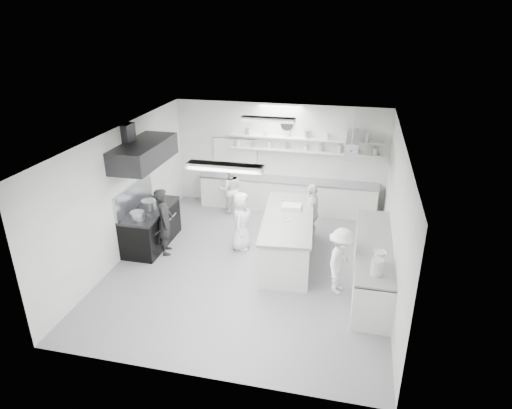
% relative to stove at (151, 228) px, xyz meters
% --- Properties ---
extents(floor, '(6.00, 7.00, 0.02)m').
position_rel_stove_xyz_m(floor, '(2.60, -0.40, -0.46)').
color(floor, gray).
rests_on(floor, ground).
extents(ceiling, '(6.00, 7.00, 0.02)m').
position_rel_stove_xyz_m(ceiling, '(2.60, -0.40, 2.56)').
color(ceiling, white).
rests_on(ceiling, wall_back).
extents(wall_back, '(6.00, 0.04, 3.00)m').
position_rel_stove_xyz_m(wall_back, '(2.60, 3.10, 1.05)').
color(wall_back, silver).
rests_on(wall_back, floor).
extents(wall_front, '(6.00, 0.04, 3.00)m').
position_rel_stove_xyz_m(wall_front, '(2.60, -3.90, 1.05)').
color(wall_front, silver).
rests_on(wall_front, floor).
extents(wall_left, '(0.04, 7.00, 3.00)m').
position_rel_stove_xyz_m(wall_left, '(-0.40, -0.40, 1.05)').
color(wall_left, silver).
rests_on(wall_left, floor).
extents(wall_right, '(0.04, 7.00, 3.00)m').
position_rel_stove_xyz_m(wall_right, '(5.60, -0.40, 1.05)').
color(wall_right, silver).
rests_on(wall_right, floor).
extents(stove, '(0.80, 1.80, 0.90)m').
position_rel_stove_xyz_m(stove, '(0.00, 0.00, 0.00)').
color(stove, black).
rests_on(stove, floor).
extents(exhaust_hood, '(0.85, 2.00, 0.50)m').
position_rel_stove_xyz_m(exhaust_hood, '(0.00, -0.00, 1.90)').
color(exhaust_hood, '#252528').
rests_on(exhaust_hood, wall_left).
extents(back_counter, '(5.00, 0.60, 0.92)m').
position_rel_stove_xyz_m(back_counter, '(2.90, 2.80, 0.01)').
color(back_counter, silver).
rests_on(back_counter, floor).
extents(shelf_lower, '(4.20, 0.26, 0.04)m').
position_rel_stove_xyz_m(shelf_lower, '(3.30, 2.97, 1.30)').
color(shelf_lower, silver).
rests_on(shelf_lower, wall_back).
extents(shelf_upper, '(4.20, 0.26, 0.04)m').
position_rel_stove_xyz_m(shelf_upper, '(3.30, 2.97, 1.65)').
color(shelf_upper, silver).
rests_on(shelf_upper, wall_back).
extents(pass_through_window, '(1.30, 0.04, 1.00)m').
position_rel_stove_xyz_m(pass_through_window, '(1.30, 3.08, 1.00)').
color(pass_through_window, black).
rests_on(pass_through_window, wall_back).
extents(wall_clock, '(0.32, 0.05, 0.32)m').
position_rel_stove_xyz_m(wall_clock, '(2.80, 3.06, 2.00)').
color(wall_clock, white).
rests_on(wall_clock, wall_back).
extents(right_counter, '(0.74, 3.30, 0.94)m').
position_rel_stove_xyz_m(right_counter, '(5.25, -0.60, 0.02)').
color(right_counter, silver).
rests_on(right_counter, floor).
extents(pot_rack, '(0.30, 1.60, 0.40)m').
position_rel_stove_xyz_m(pot_rack, '(4.60, 2.00, 1.85)').
color(pot_rack, '#AAADB6').
rests_on(pot_rack, ceiling).
extents(light_fixture_front, '(1.30, 0.25, 0.10)m').
position_rel_stove_xyz_m(light_fixture_front, '(2.60, -2.20, 2.49)').
color(light_fixture_front, silver).
rests_on(light_fixture_front, ceiling).
extents(light_fixture_rear, '(1.30, 0.25, 0.10)m').
position_rel_stove_xyz_m(light_fixture_rear, '(2.60, 1.40, 2.49)').
color(light_fixture_rear, silver).
rests_on(light_fixture_rear, ceiling).
extents(prep_island, '(1.28, 2.84, 1.01)m').
position_rel_stove_xyz_m(prep_island, '(3.35, 0.09, 0.06)').
color(prep_island, silver).
rests_on(prep_island, floor).
extents(stove_pot, '(0.36, 0.36, 0.26)m').
position_rel_stove_xyz_m(stove_pot, '(0.00, 0.00, 0.59)').
color(stove_pot, '#AAADB6').
rests_on(stove_pot, stove).
extents(cook_stove, '(0.57, 0.69, 1.62)m').
position_rel_stove_xyz_m(cook_stove, '(0.50, -0.29, 0.36)').
color(cook_stove, black).
rests_on(cook_stove, floor).
extents(cook_back, '(0.84, 0.75, 1.42)m').
position_rel_stove_xyz_m(cook_back, '(1.36, 2.29, 0.26)').
color(cook_back, white).
rests_on(cook_back, floor).
extents(cook_island_left, '(0.46, 0.71, 1.45)m').
position_rel_stove_xyz_m(cook_island_left, '(2.19, 0.32, 0.27)').
color(cook_island_left, white).
rests_on(cook_island_left, floor).
extents(cook_island_right, '(0.50, 0.93, 1.52)m').
position_rel_stove_xyz_m(cook_island_right, '(3.78, 1.08, 0.31)').
color(cook_island_right, white).
rests_on(cook_island_right, floor).
extents(cook_right, '(0.74, 1.02, 1.42)m').
position_rel_stove_xyz_m(cook_right, '(4.60, -1.02, 0.26)').
color(cook_right, white).
rests_on(cook_right, floor).
extents(bowl_island_a, '(0.28, 0.28, 0.06)m').
position_rel_stove_xyz_m(bowl_island_a, '(3.19, 0.88, 0.60)').
color(bowl_island_a, '#AAADB6').
rests_on(bowl_island_a, prep_island).
extents(bowl_island_b, '(0.28, 0.28, 0.07)m').
position_rel_stove_xyz_m(bowl_island_b, '(3.36, -0.09, 0.60)').
color(bowl_island_b, silver).
rests_on(bowl_island_b, prep_island).
extents(bowl_right, '(0.31, 0.31, 0.06)m').
position_rel_stove_xyz_m(bowl_right, '(5.34, -0.98, 0.52)').
color(bowl_right, silver).
rests_on(bowl_right, right_counter).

